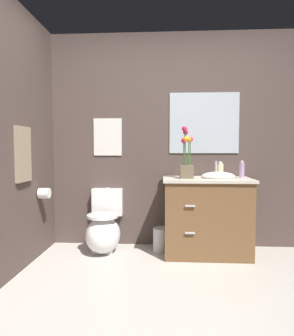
# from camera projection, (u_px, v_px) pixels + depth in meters

# --- Properties ---
(ground_plane) EXTENTS (9.50, 9.50, 0.00)m
(ground_plane) POSITION_uv_depth(u_px,v_px,m) (176.00, 319.00, 2.04)
(ground_plane) COLOR #B2ADA3
(wall_back) EXTENTS (4.43, 0.05, 2.50)m
(wall_back) POSITION_uv_depth(u_px,v_px,m) (189.00, 140.00, 3.57)
(wall_back) COLOR #4C3D38
(wall_back) RESTS_ON ground_plane
(wall_left) EXTENTS (0.05, 4.49, 2.50)m
(wall_left) POSITION_uv_depth(u_px,v_px,m) (1.00, 137.00, 2.53)
(wall_left) COLOR #4C3D38
(wall_left) RESTS_ON ground_plane
(toilet) EXTENTS (0.38, 0.59, 0.69)m
(toilet) POSITION_uv_depth(u_px,v_px,m) (104.00, 230.00, 3.39)
(toilet) COLOR white
(toilet) RESTS_ON ground_plane
(vanity_cabinet) EXTENTS (0.94, 0.56, 1.02)m
(vanity_cabinet) POSITION_uv_depth(u_px,v_px,m) (207.00, 215.00, 3.29)
(vanity_cabinet) COLOR brown
(vanity_cabinet) RESTS_ON ground_plane
(flower_vase) EXTENTS (0.14, 0.14, 0.56)m
(flower_vase) POSITION_uv_depth(u_px,v_px,m) (187.00, 161.00, 3.23)
(flower_vase) COLOR brown
(flower_vase) RESTS_ON vanity_cabinet
(soap_bottle) EXTENTS (0.05, 0.05, 0.19)m
(soap_bottle) POSITION_uv_depth(u_px,v_px,m) (242.00, 170.00, 3.28)
(soap_bottle) COLOR #B28CBF
(soap_bottle) RESTS_ON vanity_cabinet
(lotion_bottle) EXTENTS (0.07, 0.07, 0.18)m
(lotion_bottle) POSITION_uv_depth(u_px,v_px,m) (220.00, 170.00, 3.26)
(lotion_bottle) COLOR beige
(lotion_bottle) RESTS_ON vanity_cabinet
(trash_bin) EXTENTS (0.18, 0.18, 0.27)m
(trash_bin) POSITION_uv_depth(u_px,v_px,m) (161.00, 239.00, 3.39)
(trash_bin) COLOR #B7B7BC
(trash_bin) RESTS_ON ground_plane
(wall_poster) EXTENTS (0.33, 0.01, 0.44)m
(wall_poster) POSITION_uv_depth(u_px,v_px,m) (108.00, 137.00, 3.60)
(wall_poster) COLOR silver
(wall_mirror) EXTENTS (0.80, 0.01, 0.70)m
(wall_mirror) POSITION_uv_depth(u_px,v_px,m) (204.00, 123.00, 3.52)
(wall_mirror) COLOR #B2BCC6
(hanging_towel) EXTENTS (0.03, 0.28, 0.52)m
(hanging_towel) POSITION_uv_depth(u_px,v_px,m) (23.00, 154.00, 2.84)
(hanging_towel) COLOR gray
(toilet_paper_roll) EXTENTS (0.11, 0.11, 0.11)m
(toilet_paper_roll) POSITION_uv_depth(u_px,v_px,m) (44.00, 193.00, 3.21)
(toilet_paper_roll) COLOR white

